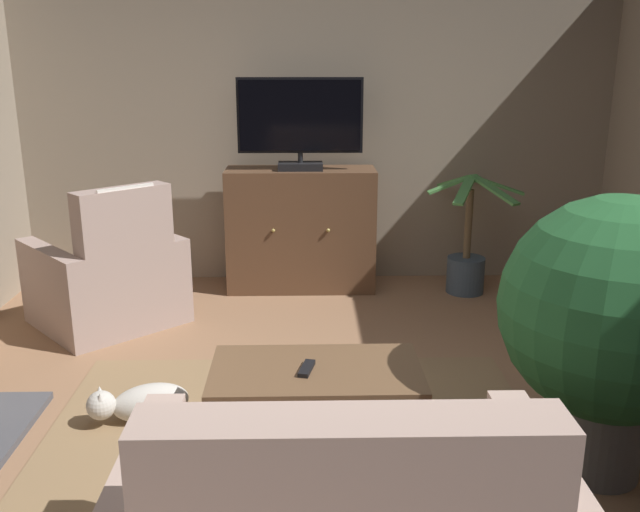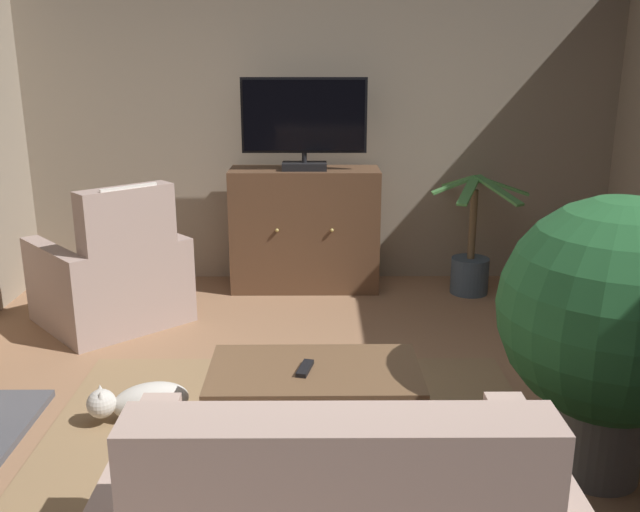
{
  "view_description": "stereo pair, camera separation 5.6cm",
  "coord_description": "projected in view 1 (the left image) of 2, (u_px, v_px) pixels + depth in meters",
  "views": [
    {
      "loc": [
        -0.1,
        -3.17,
        1.91
      ],
      "look_at": [
        -0.02,
        0.37,
        0.89
      ],
      "focal_mm": 38.72,
      "sensor_mm": 36.0,
      "label": 1
    },
    {
      "loc": [
        -0.04,
        -3.17,
        1.91
      ],
      "look_at": [
        -0.02,
        0.37,
        0.89
      ],
      "focal_mm": 38.72,
      "sensor_mm": 36.0,
      "label": 2
    }
  ],
  "objects": [
    {
      "name": "television",
      "position": [
        300.0,
        121.0,
        5.5
      ],
      "size": [
        1.0,
        0.2,
        0.73
      ],
      "color": "black",
      "rests_on": "tv_cabinet"
    },
    {
      "name": "armchair_beside_cabinet",
      "position": [
        109.0,
        280.0,
        5.05
      ],
      "size": [
        1.28,
        1.27,
        1.08
      ],
      "color": "#A3897F",
      "rests_on": "ground_plane"
    },
    {
      "name": "potted_plant_small_fern_corner",
      "position": [
        614.0,
        315.0,
        3.09
      ],
      "size": [
        1.03,
        1.03,
        1.35
      ],
      "color": "slate",
      "rests_on": "ground_plane"
    },
    {
      "name": "tv_cabinet",
      "position": [
        301.0,
        232.0,
        5.8
      ],
      "size": [
        1.23,
        0.48,
        1.02
      ],
      "color": "#402A1C",
      "rests_on": "ground_plane"
    },
    {
      "name": "potted_plant_tall_palm_by_window",
      "position": [
        466.0,
        262.0,
        5.75
      ],
      "size": [
        0.78,
        0.92,
        1.0
      ],
      "color": "#3D4C5B",
      "rests_on": "ground_plane"
    },
    {
      "name": "tv_remote",
      "position": [
        307.0,
        368.0,
        3.32
      ],
      "size": [
        0.09,
        0.18,
        0.02
      ],
      "primitive_type": "cube",
      "rotation": [
        0.0,
        0.0,
        1.34
      ],
      "color": "black",
      "rests_on": "coffee_table"
    },
    {
      "name": "cat",
      "position": [
        143.0,
        403.0,
        3.73
      ],
      "size": [
        0.73,
        0.33,
        0.23
      ],
      "color": "beige",
      "rests_on": "ground_plane"
    },
    {
      "name": "rug_central",
      "position": [
        293.0,
        432.0,
        3.64
      ],
      "size": [
        2.59,
        1.81,
        0.01
      ],
      "primitive_type": "cube",
      "color": "#8E704C",
      "rests_on": "ground_plane"
    },
    {
      "name": "coffee_table",
      "position": [
        316.0,
        378.0,
        3.36
      ],
      "size": [
        1.03,
        0.58,
        0.46
      ],
      "color": "brown",
      "rests_on": "ground_plane"
    },
    {
      "name": "wall_back",
      "position": [
        316.0,
        127.0,
        5.91
      ],
      "size": [
        5.63,
        0.1,
        2.65
      ],
      "primitive_type": "cube",
      "color": "gray",
      "rests_on": "ground_plane"
    },
    {
      "name": "ground_plane",
      "position": [
        325.0,
        443.0,
        3.59
      ],
      "size": [
        5.63,
        6.12,
        0.04
      ],
      "primitive_type": "cube",
      "color": "#936B4C"
    }
  ]
}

